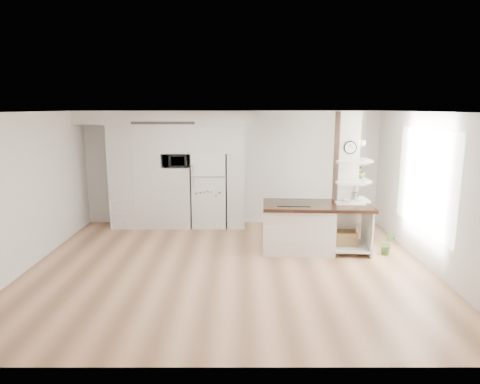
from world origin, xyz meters
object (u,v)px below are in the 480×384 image
object	(u,v)px
refrigerator	(209,190)
floor_plant_a	(387,243)
bookshelf	(125,215)
kitchen_island	(304,226)

from	to	relation	value
refrigerator	floor_plant_a	bearing A→B (deg)	-30.28
refrigerator	bookshelf	size ratio (longest dim) A/B	2.57
bookshelf	floor_plant_a	world-z (taller)	bookshelf
floor_plant_a	kitchen_island	bearing A→B (deg)	170.21
refrigerator	floor_plant_a	size ratio (longest dim) A/B	3.85
bookshelf	floor_plant_a	distance (m)	5.79
refrigerator	floor_plant_a	xyz separation A→B (m)	(3.52, -2.06, -0.65)
kitchen_island	bookshelf	world-z (taller)	kitchen_island
kitchen_island	floor_plant_a	size ratio (longest dim) A/B	4.71
floor_plant_a	refrigerator	bearing A→B (deg)	149.72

